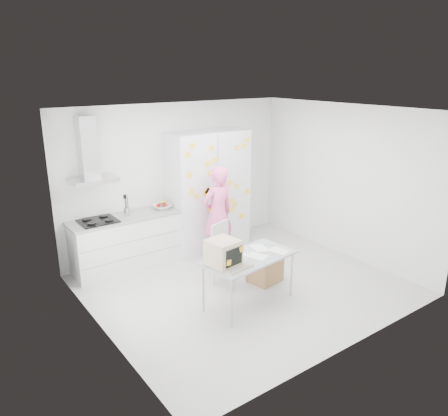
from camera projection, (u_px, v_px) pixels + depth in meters
floor at (244, 286)px, 6.86m from camera, size 4.50×4.00×0.02m
walls at (217, 193)px, 7.00m from camera, size 4.52×4.01×2.70m
ceiling at (247, 110)px, 6.04m from camera, size 4.50×4.00×0.02m
counter_run at (126, 241)px, 7.36m from camera, size 1.84×0.63×1.28m
range_hood at (89, 156)px, 6.76m from camera, size 0.70×0.48×1.01m
tall_cabinet at (208, 191)px, 8.07m from camera, size 1.50×0.68×2.20m
person at (218, 214)px, 7.57m from camera, size 0.64×0.43×1.69m
desk at (233, 256)px, 5.94m from camera, size 1.43×0.84×1.08m
chair at (226, 250)px, 6.79m from camera, size 0.57×0.57×0.99m
cardboard_box at (266, 270)px, 6.94m from camera, size 0.53×0.45×0.41m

